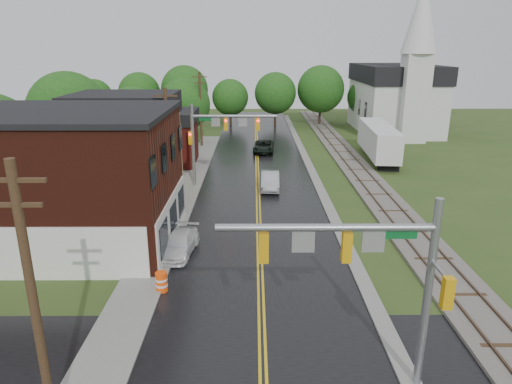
{
  "coord_description": "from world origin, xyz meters",
  "views": [
    {
      "loc": [
        -0.34,
        -11.75,
        11.8
      ],
      "look_at": [
        -0.22,
        14.28,
        3.5
      ],
      "focal_mm": 32.0,
      "sensor_mm": 36.0,
      "label": 1
    }
  ],
  "objects_px": {
    "utility_pole_c": "(201,108)",
    "pickup_white": "(179,244)",
    "traffic_signal_near": "(368,262)",
    "tree_left_b": "(70,114)",
    "traffic_signal_far": "(217,131)",
    "tree_left_c": "(134,115)",
    "church": "(398,91)",
    "semi_trailer": "(378,140)",
    "construction_barrel": "(162,282)",
    "utility_pole_a": "(33,301)",
    "tree_left_e": "(186,105)",
    "sedan_silver": "(270,181)",
    "brick_building": "(55,179)",
    "suv_dark": "(264,147)",
    "utility_pole_b": "(168,146)"
  },
  "relations": [
    {
      "from": "church",
      "to": "sedan_silver",
      "type": "xyz_separation_m",
      "value": [
        -18.93,
        -27.57,
        -5.1
      ]
    },
    {
      "from": "church",
      "to": "pickup_white",
      "type": "bearing_deg",
      "value": -121.43
    },
    {
      "from": "utility_pole_c",
      "to": "tree_left_b",
      "type": "relative_size",
      "value": 0.93
    },
    {
      "from": "tree_left_b",
      "to": "sedan_silver",
      "type": "xyz_separation_m",
      "value": [
        18.92,
        -5.73,
        -4.98
      ]
    },
    {
      "from": "traffic_signal_near",
      "to": "semi_trailer",
      "type": "xyz_separation_m",
      "value": [
        9.65,
        34.76,
        -2.73
      ]
    },
    {
      "from": "tree_left_e",
      "to": "sedan_silver",
      "type": "distance_m",
      "value": 22.46
    },
    {
      "from": "traffic_signal_far",
      "to": "church",
      "type": "bearing_deg",
      "value": 48.73
    },
    {
      "from": "tree_left_c",
      "to": "tree_left_e",
      "type": "bearing_deg",
      "value": 50.19
    },
    {
      "from": "church",
      "to": "suv_dark",
      "type": "distance_m",
      "value": 23.85
    },
    {
      "from": "traffic_signal_near",
      "to": "utility_pole_a",
      "type": "relative_size",
      "value": 0.82
    },
    {
      "from": "utility_pole_a",
      "to": "suv_dark",
      "type": "xyz_separation_m",
      "value": [
        7.6,
        40.55,
        -4.04
      ]
    },
    {
      "from": "brick_building",
      "to": "semi_trailer",
      "type": "distance_m",
      "value": 33.66
    },
    {
      "from": "traffic_signal_far",
      "to": "utility_pole_c",
      "type": "xyz_separation_m",
      "value": [
        -3.33,
        17.0,
        -0.25
      ]
    },
    {
      "from": "utility_pole_a",
      "to": "utility_pole_c",
      "type": "height_order",
      "value": "same"
    },
    {
      "from": "church",
      "to": "tree_left_e",
      "type": "bearing_deg",
      "value": -164.8
    },
    {
      "from": "tree_left_e",
      "to": "utility_pole_c",
      "type": "bearing_deg",
      "value": -42.84
    },
    {
      "from": "sedan_silver",
      "to": "construction_barrel",
      "type": "relative_size",
      "value": 4.23
    },
    {
      "from": "traffic_signal_far",
      "to": "sedan_silver",
      "type": "height_order",
      "value": "traffic_signal_far"
    },
    {
      "from": "traffic_signal_near",
      "to": "traffic_signal_far",
      "type": "bearing_deg",
      "value": 105.52
    },
    {
      "from": "church",
      "to": "traffic_signal_far",
      "type": "bearing_deg",
      "value": -131.27
    },
    {
      "from": "utility_pole_b",
      "to": "sedan_silver",
      "type": "xyz_separation_m",
      "value": [
        7.87,
        4.17,
        -3.99
      ]
    },
    {
      "from": "brick_building",
      "to": "traffic_signal_near",
      "type": "relative_size",
      "value": 1.95
    },
    {
      "from": "utility_pole_a",
      "to": "semi_trailer",
      "type": "height_order",
      "value": "utility_pole_a"
    },
    {
      "from": "traffic_signal_near",
      "to": "construction_barrel",
      "type": "xyz_separation_m",
      "value": [
        -8.47,
        6.73,
        -4.44
      ]
    },
    {
      "from": "tree_left_c",
      "to": "construction_barrel",
      "type": "distance_m",
      "value": 32.64
    },
    {
      "from": "semi_trailer",
      "to": "tree_left_b",
      "type": "bearing_deg",
      "value": -171.07
    },
    {
      "from": "utility_pole_b",
      "to": "tree_left_b",
      "type": "height_order",
      "value": "tree_left_b"
    },
    {
      "from": "tree_left_b",
      "to": "sedan_silver",
      "type": "distance_m",
      "value": 20.38
    },
    {
      "from": "church",
      "to": "utility_pole_a",
      "type": "xyz_separation_m",
      "value": [
        -26.8,
        -53.74,
        -1.11
      ]
    },
    {
      "from": "brick_building",
      "to": "utility_pole_a",
      "type": "xyz_separation_m",
      "value": [
        5.68,
        -15.0,
        0.57
      ]
    },
    {
      "from": "suv_dark",
      "to": "pickup_white",
      "type": "relative_size",
      "value": 1.15
    },
    {
      "from": "tree_left_c",
      "to": "tree_left_e",
      "type": "height_order",
      "value": "tree_left_e"
    },
    {
      "from": "traffic_signal_near",
      "to": "utility_pole_c",
      "type": "height_order",
      "value": "utility_pole_c"
    },
    {
      "from": "tree_left_e",
      "to": "pickup_white",
      "type": "xyz_separation_m",
      "value": [
        4.05,
        -32.74,
        -4.19
      ]
    },
    {
      "from": "tree_left_e",
      "to": "tree_left_c",
      "type": "bearing_deg",
      "value": -129.81
    },
    {
      "from": "traffic_signal_near",
      "to": "tree_left_b",
      "type": "distance_m",
      "value": 36.73
    },
    {
      "from": "traffic_signal_near",
      "to": "tree_left_b",
      "type": "relative_size",
      "value": 0.76
    },
    {
      "from": "traffic_signal_far",
      "to": "pickup_white",
      "type": "bearing_deg",
      "value": -95.49
    },
    {
      "from": "traffic_signal_near",
      "to": "tree_left_e",
      "type": "xyz_separation_m",
      "value": [
        -12.32,
        43.9,
        -0.16
      ]
    },
    {
      "from": "traffic_signal_far",
      "to": "utility_pole_b",
      "type": "height_order",
      "value": "utility_pole_b"
    },
    {
      "from": "pickup_white",
      "to": "construction_barrel",
      "type": "height_order",
      "value": "pickup_white"
    },
    {
      "from": "traffic_signal_far",
      "to": "tree_left_c",
      "type": "xyz_separation_m",
      "value": [
        -10.38,
        12.9,
        -0.46
      ]
    },
    {
      "from": "sedan_silver",
      "to": "semi_trailer",
      "type": "bearing_deg",
      "value": 43.14
    },
    {
      "from": "construction_barrel",
      "to": "brick_building",
      "type": "bearing_deg",
      "value": 140.06
    },
    {
      "from": "construction_barrel",
      "to": "semi_trailer",
      "type": "bearing_deg",
      "value": 57.11
    },
    {
      "from": "brick_building",
      "to": "traffic_signal_far",
      "type": "distance_m",
      "value": 15.03
    },
    {
      "from": "tree_left_e",
      "to": "construction_barrel",
      "type": "distance_m",
      "value": 37.61
    },
    {
      "from": "utility_pole_c",
      "to": "pickup_white",
      "type": "distance_m",
      "value": 31.18
    },
    {
      "from": "traffic_signal_far",
      "to": "utility_pole_b",
      "type": "distance_m",
      "value": 6.01
    },
    {
      "from": "church",
      "to": "traffic_signal_near",
      "type": "distance_m",
      "value": 54.32
    }
  ]
}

